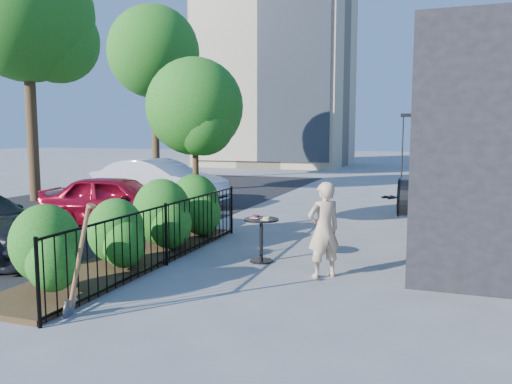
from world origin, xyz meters
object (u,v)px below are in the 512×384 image
at_px(patio_tree, 197,113).
at_px(woman, 324,230).
at_px(street_tree_far, 154,58).
at_px(car_silver, 160,182).
at_px(street_tree_near, 27,23).
at_px(shovel, 77,267).
at_px(car_red, 118,201).
at_px(cafe_table, 261,232).

relative_size(patio_tree, woman, 2.56).
xyz_separation_m(patio_tree, street_tree_far, (-7.70, 11.20, 3.15)).
height_order(street_tree_far, car_silver, street_tree_far).
bearing_deg(street_tree_near, woman, -27.22).
relative_size(street_tree_far, car_silver, 1.85).
xyz_separation_m(street_tree_near, shovel, (8.68, -8.56, -5.26)).
bearing_deg(woman, street_tree_far, -91.99).
bearing_deg(car_red, woman, -123.57).
distance_m(woman, car_red, 6.24).
relative_size(shovel, car_red, 0.39).
bearing_deg(patio_tree, car_red, 178.10).
bearing_deg(car_silver, patio_tree, -134.43).
distance_m(patio_tree, car_silver, 5.34).
bearing_deg(street_tree_far, car_silver, -58.85).
xyz_separation_m(street_tree_far, woman, (11.16, -13.74, -5.15)).
height_order(cafe_table, car_silver, car_silver).
distance_m(cafe_table, woman, 1.39).
bearing_deg(cafe_table, patio_tree, 138.37).
xyz_separation_m(cafe_table, car_silver, (-5.42, 5.73, 0.20)).
bearing_deg(car_silver, cafe_table, -131.45).
bearing_deg(cafe_table, street_tree_near, 152.47).
height_order(cafe_table, woman, woman).
height_order(shovel, car_red, shovel).
height_order(patio_tree, shovel, patio_tree).
bearing_deg(car_silver, car_red, -159.72).
bearing_deg(street_tree_far, cafe_table, -53.03).
bearing_deg(woman, cafe_table, -65.79).
bearing_deg(cafe_table, car_red, 155.23).
distance_m(cafe_table, car_silver, 7.89).
distance_m(street_tree_near, cafe_table, 12.40).
distance_m(street_tree_far, car_red, 13.48).
bearing_deg(cafe_table, street_tree_far, 126.97).
bearing_deg(street_tree_far, shovel, -62.34).
xyz_separation_m(street_tree_far, car_silver, (4.49, -7.43, -5.18)).
relative_size(cafe_table, woman, 0.54).
distance_m(patio_tree, street_tree_near, 8.92).
distance_m(street_tree_far, cafe_table, 17.34).
relative_size(street_tree_near, woman, 5.38).
distance_m(street_tree_far, woman, 18.44).
xyz_separation_m(woman, shovel, (-2.48, -2.82, -0.12)).
xyz_separation_m(patio_tree, street_tree_near, (-7.70, 3.20, 3.15)).
distance_m(street_tree_far, shovel, 19.42).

